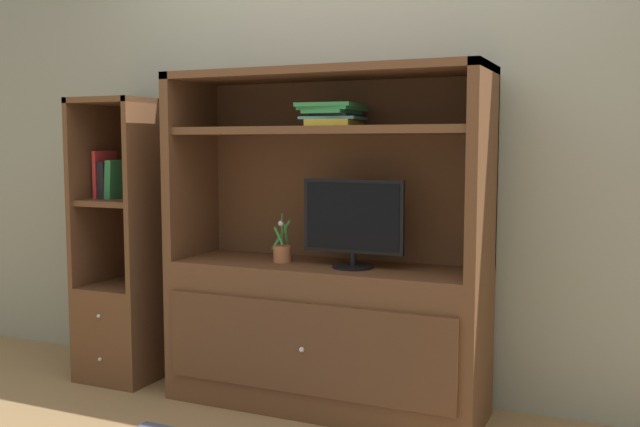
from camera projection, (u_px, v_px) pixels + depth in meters
painted_rear_wall at (352, 119)px, 3.66m from camera, size 6.00×0.10×2.80m
media_console at (325, 300)px, 3.43m from camera, size 1.54×0.50×1.62m
tv_monitor at (353, 221)px, 3.30m from camera, size 0.49×0.19×0.41m
potted_plant at (282, 252)px, 3.47m from camera, size 0.09×0.09×0.24m
magazine_stack at (333, 115)px, 3.32m from camera, size 0.29×0.31×0.11m
bookshelf_tall at (129, 283)px, 3.91m from camera, size 0.41×0.48×1.51m
upright_book_row at (112, 178)px, 3.88m from camera, size 0.12×0.17×0.26m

